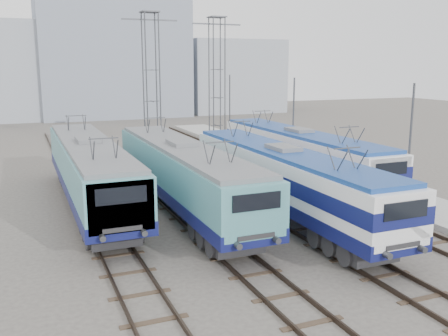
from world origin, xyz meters
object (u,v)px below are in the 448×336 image
(locomotive_center_right, at_px, (284,176))
(mast_mid, at_px, (293,125))
(catenary_tower_east, at_px, (217,79))
(locomotive_far_right, at_px, (300,152))
(mast_rear, at_px, (230,112))
(catenary_tower_west, at_px, (152,81))
(locomotive_center_left, at_px, (183,172))
(mast_front, at_px, (409,151))
(locomotive_far_left, at_px, (90,168))

(locomotive_center_right, height_order, mast_mid, mast_mid)
(catenary_tower_east, xyz_separation_m, mast_mid, (2.10, -10.00, -3.14))
(locomotive_far_right, height_order, mast_rear, mast_rear)
(locomotive_far_right, distance_m, mast_mid, 4.68)
(catenary_tower_east, bearing_deg, catenary_tower_west, -162.90)
(locomotive_center_left, bearing_deg, mast_front, -24.28)
(locomotive_center_left, height_order, locomotive_far_right, locomotive_center_left)
(locomotive_far_right, bearing_deg, mast_front, -76.78)
(mast_mid, bearing_deg, locomotive_center_left, -146.78)
(locomotive_center_left, xyz_separation_m, locomotive_far_right, (9.00, 2.98, 0.00))
(locomotive_center_left, height_order, locomotive_center_right, locomotive_center_left)
(locomotive_far_left, relative_size, mast_front, 2.63)
(mast_front, bearing_deg, catenary_tower_east, 95.45)
(mast_mid, bearing_deg, catenary_tower_west, 137.07)
(locomotive_far_right, height_order, mast_mid, mast_mid)
(locomotive_center_right, distance_m, mast_rear, 23.01)
(locomotive_center_left, xyz_separation_m, mast_front, (10.85, -4.89, 1.23))
(locomotive_far_right, distance_m, catenary_tower_east, 14.79)
(locomotive_far_left, distance_m, mast_front, 17.23)
(mast_mid, bearing_deg, locomotive_far_right, -114.17)
(locomotive_far_left, bearing_deg, catenary_tower_east, 47.14)
(locomotive_center_left, distance_m, catenary_tower_west, 15.89)
(catenary_tower_east, height_order, mast_rear, catenary_tower_east)
(locomotive_far_right, xyz_separation_m, mast_front, (1.85, -7.88, 1.23))
(locomotive_center_right, bearing_deg, locomotive_center_left, 146.56)
(locomotive_far_left, xyz_separation_m, locomotive_center_right, (9.00, -5.80, -0.01))
(locomotive_center_left, relative_size, mast_front, 2.60)
(locomotive_center_right, relative_size, catenary_tower_east, 1.49)
(locomotive_far_left, height_order, mast_front, mast_front)
(locomotive_far_left, height_order, locomotive_far_right, locomotive_far_left)
(catenary_tower_east, height_order, mast_front, catenary_tower_east)
(catenary_tower_west, xyz_separation_m, mast_rear, (8.60, 4.00, -3.14))
(mast_mid, bearing_deg, locomotive_far_left, -164.43)
(locomotive_center_right, bearing_deg, catenary_tower_east, 78.05)
(locomotive_center_right, height_order, mast_rear, mast_rear)
(catenary_tower_west, height_order, mast_front, catenary_tower_west)
(catenary_tower_east, height_order, mast_mid, catenary_tower_east)
(locomotive_center_left, distance_m, mast_rear, 22.01)
(locomotive_far_left, height_order, catenary_tower_east, catenary_tower_east)
(locomotive_center_right, height_order, mast_front, mast_front)
(catenary_tower_east, bearing_deg, mast_front, -84.55)
(mast_front, distance_m, mast_mid, 12.00)
(catenary_tower_east, xyz_separation_m, mast_rear, (2.10, 2.00, -3.14))
(mast_mid, bearing_deg, mast_front, -90.00)
(catenary_tower_west, relative_size, mast_rear, 1.71)
(locomotive_far_left, distance_m, catenary_tower_east, 19.96)
(locomotive_far_left, height_order, locomotive_center_left, locomotive_far_left)
(locomotive_center_right, distance_m, locomotive_far_right, 7.46)
(catenary_tower_east, distance_m, mast_rear, 4.28)
(mast_rear, bearing_deg, mast_front, -90.00)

